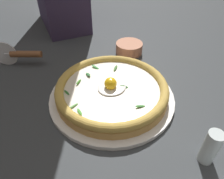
{
  "coord_description": "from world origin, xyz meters",
  "views": [
    {
      "loc": [
        0.21,
        0.36,
        0.4
      ],
      "look_at": [
        -0.04,
        0.0,
        0.03
      ],
      "focal_mm": 33.07,
      "sensor_mm": 36.0,
      "label": 1
    }
  ],
  "objects_px": {
    "pizza_cutter": "(19,54)",
    "pepper_shaker": "(210,147)",
    "pizza": "(112,89)",
    "side_bowl": "(129,48)"
  },
  "relations": [
    {
      "from": "pizza_cutter",
      "to": "pepper_shaker",
      "type": "xyz_separation_m",
      "value": [
        -0.21,
        0.59,
        -0.0
      ]
    },
    {
      "from": "pizza",
      "to": "pepper_shaker",
      "type": "xyz_separation_m",
      "value": [
        -0.05,
        0.27,
        0.01
      ]
    },
    {
      "from": "pizza",
      "to": "pizza_cutter",
      "type": "relative_size",
      "value": 2.16
    },
    {
      "from": "pepper_shaker",
      "to": "side_bowl",
      "type": "bearing_deg",
      "value": -107.84
    },
    {
      "from": "pizza_cutter",
      "to": "pepper_shaker",
      "type": "bearing_deg",
      "value": 109.89
    },
    {
      "from": "side_bowl",
      "to": "pizza",
      "type": "bearing_deg",
      "value": 41.45
    },
    {
      "from": "side_bowl",
      "to": "pepper_shaker",
      "type": "relative_size",
      "value": 1.16
    },
    {
      "from": "side_bowl",
      "to": "pepper_shaker",
      "type": "height_order",
      "value": "pepper_shaker"
    },
    {
      "from": "pizza_cutter",
      "to": "pepper_shaker",
      "type": "distance_m",
      "value": 0.62
    },
    {
      "from": "pizza",
      "to": "pepper_shaker",
      "type": "distance_m",
      "value": 0.28
    }
  ]
}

